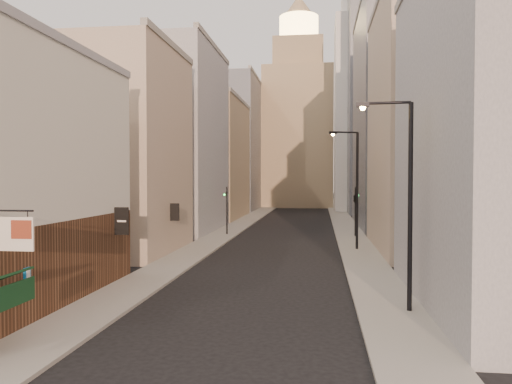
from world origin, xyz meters
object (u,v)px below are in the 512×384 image
clock_tower (299,121)px  white_tower (358,106)px  streetlamp_near (405,193)px  traffic_light_left (227,201)px  streetlamp_mid (354,183)px  traffic_light_right (356,198)px

clock_tower → white_tower: bearing=-51.8°
clock_tower → white_tower: clock_tower is taller
streetlamp_near → traffic_light_left: size_ratio=1.86×
streetlamp_mid → traffic_light_left: size_ratio=1.94×
streetlamp_mid → clock_tower: bearing=75.3°
white_tower → streetlamp_near: (-2.96, -67.54, -13.31)m
traffic_light_left → traffic_light_right: same height
streetlamp_mid → white_tower: bearing=64.2°
white_tower → traffic_light_right: (-3.08, -39.47, -14.68)m
white_tower → streetlamp_near: bearing=-92.5°
streetlamp_mid → traffic_light_right: size_ratio=1.94×
white_tower → streetlamp_near: white_tower is taller
clock_tower → white_tower: size_ratio=1.08×
streetlamp_mid → traffic_light_right: streetlamp_mid is taller
clock_tower → streetlamp_near: bearing=-84.4°
streetlamp_near → traffic_light_right: size_ratio=1.86×
streetlamp_near → traffic_light_left: (-13.12, 28.00, -1.74)m
clock_tower → traffic_light_right: clock_tower is taller
clock_tower → traffic_light_right: 55.76m
clock_tower → streetlamp_near: (8.04, -81.54, -12.33)m
clock_tower → streetlamp_mid: size_ratio=4.64×
clock_tower → traffic_light_left: 55.59m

